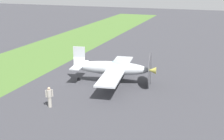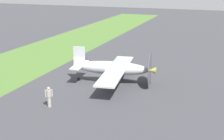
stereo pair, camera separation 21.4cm
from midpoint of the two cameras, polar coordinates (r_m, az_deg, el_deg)
The scene contains 5 objects.
ground_plane at distance 32.03m, azimuth -4.94°, elevation -1.85°, with size 160.00×160.00×0.00m, color #38383D.
grass_verge at distance 37.62m, azimuth -19.90°, elevation 0.02°, with size 120.00×11.00×0.01m, color #476B2D.
airplane_lead at distance 30.47m, azimuth 0.11°, elevation 0.35°, with size 10.64×8.46×3.77m.
ground_crew_chief at distance 25.58m, azimuth -11.81°, elevation -4.87°, with size 0.44×0.51×1.73m.
fuel_drum at distance 37.53m, azimuth -5.53°, elevation 1.63°, with size 0.60×0.60×0.90m, color black.
Camera 1 is at (27.54, 12.78, 10.17)m, focal length 49.13 mm.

